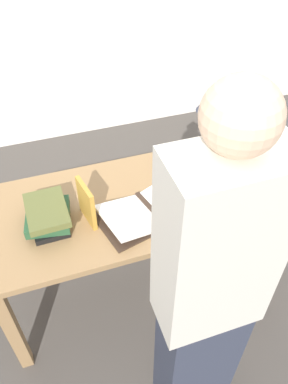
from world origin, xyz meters
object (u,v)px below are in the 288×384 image
book_standing_upright (86,203)px  person_reader (206,305)px  coffee_mug (185,183)px  pencil (157,242)px  reading_lamp (208,114)px  open_book (152,209)px  book_stack_tall (48,215)px

book_standing_upright → person_reader: bearing=-77.5°
coffee_mug → pencil: 0.39m
reading_lamp → pencil: (-0.46, -0.49, -0.30)m
open_book → person_reader: 0.63m
coffee_mug → pencil: (-0.26, -0.29, -0.05)m
open_book → book_stack_tall: 0.50m
book_stack_tall → reading_lamp: 0.97m
reading_lamp → open_book: bearing=-144.6°
reading_lamp → book_stack_tall: bearing=-166.4°
book_stack_tall → coffee_mug: 0.71m
book_stack_tall → reading_lamp: size_ratio=0.65×
book_standing_upright → open_book: bearing=-20.2°
pencil → coffee_mug: bearing=48.0°
open_book → coffee_mug: coffee_mug is taller
coffee_mug → book_standing_upright: bearing=-175.3°
person_reader → book_standing_upright: bearing=-66.3°
book_standing_upright → person_reader: (0.29, -0.67, 0.02)m
reading_lamp → book_standing_upright: bearing=-161.1°
pencil → person_reader: bearing=-86.1°
reading_lamp → coffee_mug: reading_lamp is taller
book_stack_tall → coffee_mug: (0.71, 0.02, -0.01)m
book_stack_tall → book_standing_upright: bearing=-8.4°
book_stack_tall → pencil: bearing=-31.2°
open_book → person_reader: (-0.01, -0.62, 0.11)m
book_standing_upright → pencil: size_ratio=1.50×
reading_lamp → person_reader: size_ratio=0.24×
book_standing_upright → coffee_mug: size_ratio=1.91×
open_book → pencil: 0.20m
open_book → person_reader: size_ratio=0.34×
person_reader → open_book: bearing=-91.3°
open_book → book_stack_tall: book_stack_tall is taller
book_standing_upright → coffee_mug: 0.53m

